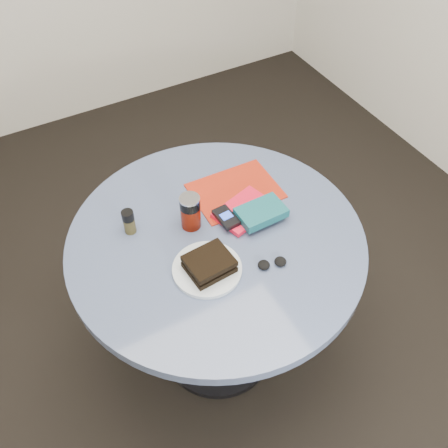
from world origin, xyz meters
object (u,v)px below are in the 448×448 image
soda_can (190,212)px  novel (261,212)px  pepper_grinder (129,222)px  headphones (272,263)px  magazine (235,191)px  plate (207,269)px  table (217,267)px  red_book (244,210)px  mp3_player (226,217)px  sandwich (209,264)px

soda_can → novel: bearing=-23.3°
pepper_grinder → headphones: pepper_grinder is taller
magazine → novel: 0.17m
plate → pepper_grinder: (-0.15, 0.27, 0.04)m
table → headphones: size_ratio=9.90×
plate → red_book: bearing=34.8°
soda_can → headphones: size_ratio=1.28×
magazine → novel: bearing=-86.5°
magazine → red_book: size_ratio=1.54×
soda_can → mp3_player: soda_can is taller
sandwich → magazine: 0.37m
pepper_grinder → headphones: size_ratio=0.92×
red_book → novel: 0.07m
red_book → pepper_grinder: bearing=146.6°
plate → red_book: size_ratio=1.10×
red_book → soda_can: bearing=151.3°
novel → table: bearing=177.4°
magazine → mp3_player: size_ratio=2.99×
headphones → red_book: bearing=81.0°
sandwich → headphones: 0.20m
plate → magazine: bearing=46.4°
table → red_book: size_ratio=5.01×
red_book → novel: bearing=-75.6°
table → novel: novel is taller
magazine → sandwich: bearing=-131.0°
plate → soda_can: (0.04, 0.20, 0.06)m
red_book → headphones: bearing=-115.8°
table → pepper_grinder: size_ratio=10.76×
plate → novel: novel is taller
mp3_player → red_book: bearing=8.7°
soda_can → mp3_player: (0.11, -0.05, -0.03)m
table → magazine: 0.28m
pepper_grinder → novel: size_ratio=0.58×
plate → sandwich: bearing=-53.2°
pepper_grinder → magazine: 0.41m
table → pepper_grinder: bearing=145.7°
plate → mp3_player: bearing=44.3°
table → magazine: (0.16, 0.16, 0.17)m
soda_can → magazine: bearing=18.2°
sandwich → novel: bearing=23.1°
mp3_player → headphones: size_ratio=1.02×
sandwich → novel: (0.26, 0.11, -0.00)m
magazine → novel: novel is taller
table → magazine: size_ratio=3.26×
magazine → mp3_player: (-0.11, -0.12, 0.03)m
plate → pepper_grinder: size_ratio=2.37×
sandwich → soda_can: size_ratio=1.13×
headphones → sandwich: bearing=157.9°
pepper_grinder → sandwich: bearing=-60.9°
table → plate: plate is taller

